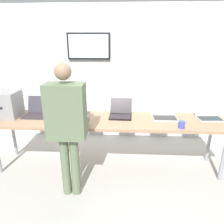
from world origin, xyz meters
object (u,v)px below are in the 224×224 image
object	(u,v)px
equipment_box	(8,104)
laptop_station_1	(78,113)
laptop_station_3	(164,114)
laptop_station_0	(37,111)
person	(67,121)
laptop_station_4	(208,115)
workbench	(108,122)
laptop_station_2	(121,112)
coffee_mug	(182,125)

from	to	relation	value
equipment_box	laptop_station_1	world-z (taller)	equipment_box
laptop_station_3	equipment_box	bearing A→B (deg)	-178.04
laptop_station_0	person	distance (m)	1.02
laptop_station_4	laptop_station_0	bearing A→B (deg)	-179.93
workbench	laptop_station_3	xyz separation A→B (m)	(0.84, 0.13, 0.11)
workbench	laptop_station_4	distance (m)	1.50
equipment_box	laptop_station_4	distance (m)	3.00
laptop_station_2	laptop_station_3	world-z (taller)	laptop_station_3
workbench	coffee_mug	size ratio (longest dim) A/B	35.88
laptop_station_0	laptop_station_2	world-z (taller)	laptop_station_0
laptop_station_4	equipment_box	bearing A→B (deg)	-178.42
laptop_station_1	person	size ratio (longest dim) A/B	0.20
equipment_box	laptop_station_2	distance (m)	1.70
equipment_box	person	size ratio (longest dim) A/B	0.23
laptop_station_2	laptop_station_3	size ratio (longest dim) A/B	1.07
workbench	laptop_station_0	world-z (taller)	laptop_station_0
laptop_station_1	workbench	bearing A→B (deg)	-14.78
laptop_station_0	laptop_station_2	bearing A→B (deg)	1.32
equipment_box	laptop_station_2	bearing A→B (deg)	3.71
laptop_station_0	laptop_station_1	size ratio (longest dim) A/B	1.06
workbench	laptop_station_2	xyz separation A→B (m)	(0.18, 0.15, 0.10)
laptop_station_0	coffee_mug	bearing A→B (deg)	-10.05
laptop_station_1	laptop_station_3	size ratio (longest dim) A/B	0.95
laptop_station_0	coffee_mug	xyz separation A→B (m)	(2.11, -0.37, -0.01)
laptop_station_1	person	distance (m)	0.76
coffee_mug	equipment_box	bearing A→B (deg)	173.29
laptop_station_2	coffee_mug	world-z (taller)	laptop_station_2
workbench	laptop_station_1	size ratio (longest dim) A/B	10.10
laptop_station_3	laptop_station_4	bearing A→B (deg)	0.21
person	coffee_mug	size ratio (longest dim) A/B	17.49
workbench	equipment_box	xyz separation A→B (m)	(-1.51, 0.04, 0.24)
equipment_box	laptop_station_3	world-z (taller)	equipment_box
equipment_box	laptop_station_4	xyz separation A→B (m)	(3.00, 0.08, -0.14)
laptop_station_0	laptop_station_3	xyz separation A→B (m)	(1.95, 0.00, -0.00)
laptop_station_0	coffee_mug	size ratio (longest dim) A/B	3.76
laptop_station_3	person	bearing A→B (deg)	-149.52
person	coffee_mug	distance (m)	1.49
coffee_mug	laptop_station_0	bearing A→B (deg)	169.95
workbench	laptop_station_2	bearing A→B (deg)	40.14
equipment_box	person	world-z (taller)	person
equipment_box	person	bearing A→B (deg)	-31.73
laptop_station_1	coffee_mug	size ratio (longest dim) A/B	3.55
laptop_station_2	laptop_station_4	world-z (taller)	same
person	coffee_mug	world-z (taller)	person
laptop_station_3	coffee_mug	bearing A→B (deg)	-66.87
laptop_station_2	coffee_mug	xyz separation A→B (m)	(0.81, -0.40, -0.01)
laptop_station_0	laptop_station_2	size ratio (longest dim) A/B	0.95
workbench	laptop_station_1	distance (m)	0.50
laptop_station_4	coffee_mug	bearing A→B (deg)	-142.36
workbench	equipment_box	distance (m)	1.53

